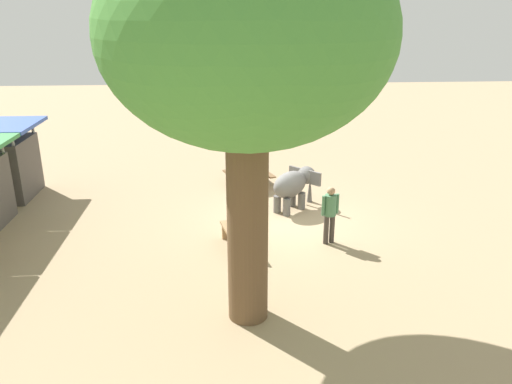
% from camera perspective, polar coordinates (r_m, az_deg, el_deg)
% --- Properties ---
extents(ground_plane, '(60.00, 60.00, 0.00)m').
position_cam_1_polar(ground_plane, '(15.22, 3.53, -3.28)').
color(ground_plane, tan).
extents(elephant, '(1.72, 1.74, 1.29)m').
position_cam_1_polar(elephant, '(15.85, 4.31, 0.85)').
color(elephant, slate).
rests_on(elephant, ground_plane).
extents(person_handler, '(0.32, 0.49, 1.62)m').
position_cam_1_polar(person_handler, '(13.57, 8.41, -2.12)').
color(person_handler, '#3F3833').
rests_on(person_handler, ground_plane).
extents(shade_tree_main, '(5.57, 5.10, 7.59)m').
position_cam_1_polar(shade_tree_main, '(8.99, -1.09, 16.97)').
color(shade_tree_main, brown).
rests_on(shade_tree_main, ground_plane).
extents(wooden_bench, '(1.45, 0.70, 0.88)m').
position_cam_1_polar(wooden_bench, '(13.45, -2.39, -4.32)').
color(wooden_bench, '#9E7A51').
rests_on(wooden_bench, ground_plane).
extents(picnic_table_near, '(1.91, 1.89, 0.78)m').
position_cam_1_polar(picnic_table_near, '(18.06, -0.83, 2.53)').
color(picnic_table_near, brown).
rests_on(picnic_table_near, ground_plane).
extents(market_stall_blue, '(2.50, 2.50, 2.52)m').
position_cam_1_polar(market_stall_blue, '(18.81, -26.80, 2.81)').
color(market_stall_blue, '#59514C').
rests_on(market_stall_blue, ground_plane).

